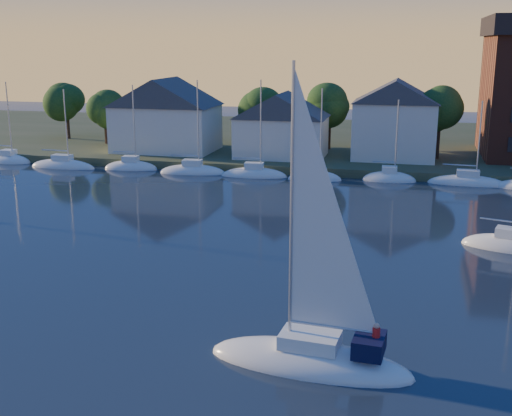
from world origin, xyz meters
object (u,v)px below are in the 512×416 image
(clubhouse_centre, at_px, (282,124))
(clubhouse_east, at_px, (395,118))
(hero_sailboat, at_px, (313,353))
(drifting_sailboat_right, at_px, (508,248))
(clubhouse_west, at_px, (166,114))

(clubhouse_centre, xyz_separation_m, clubhouse_east, (14.00, 2.00, 0.87))
(hero_sailboat, bearing_deg, clubhouse_centre, -72.07)
(clubhouse_east, bearing_deg, drifting_sailboat_right, -73.50)
(clubhouse_west, bearing_deg, drifting_sailboat_right, -38.52)
(clubhouse_east, bearing_deg, clubhouse_west, -178.09)
(clubhouse_east, xyz_separation_m, drifting_sailboat_right, (9.64, -32.56, -5.90))
(clubhouse_west, distance_m, clubhouse_east, 30.02)
(clubhouse_west, xyz_separation_m, drifting_sailboat_right, (39.64, -31.56, -5.84))
(clubhouse_east, distance_m, drifting_sailboat_right, 34.46)
(clubhouse_centre, height_order, clubhouse_east, clubhouse_east)
(clubhouse_west, bearing_deg, clubhouse_centre, -3.58)
(clubhouse_west, height_order, clubhouse_centre, clubhouse_west)
(clubhouse_west, distance_m, drifting_sailboat_right, 51.00)
(clubhouse_east, xyz_separation_m, hero_sailboat, (-2.01, -53.92, -5.37))
(clubhouse_west, height_order, clubhouse_east, clubhouse_east)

